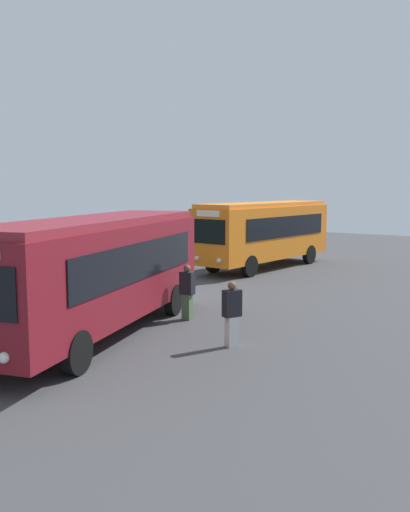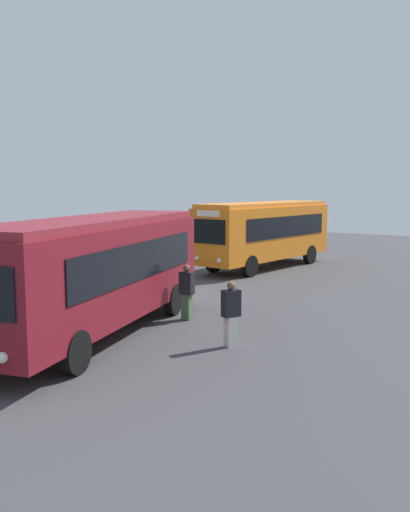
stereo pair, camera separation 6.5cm
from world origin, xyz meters
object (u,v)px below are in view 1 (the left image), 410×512
(bus_maroon, at_px, (96,269))
(bus_orange, at_px, (264,231))
(person_center, at_px, (187,291))
(person_left, at_px, (232,313))
(person_far, at_px, (263,244))
(person_right, at_px, (240,246))

(bus_maroon, distance_m, bus_orange, 14.26)
(person_center, bearing_deg, person_left, 52.99)
(person_far, bearing_deg, bus_orange, -120.87)
(person_far, bearing_deg, person_left, -124.22)
(bus_maroon, bearing_deg, person_far, 176.20)
(person_right, bearing_deg, person_center, -67.68)
(person_right, xyz_separation_m, person_far, (1.73, -0.51, 0.02))
(bus_orange, bearing_deg, person_center, 21.21)
(person_left, bearing_deg, person_right, -34.99)
(bus_orange, xyz_separation_m, person_left, (-12.93, -5.79, -1.00))
(person_right, bearing_deg, bus_maroon, -75.22)
(person_far, bearing_deg, bus_maroon, -136.97)
(bus_orange, distance_m, person_center, 11.64)
(bus_orange, xyz_separation_m, person_right, (1.06, 2.01, -1.03))
(person_center, distance_m, person_far, 14.71)
(person_far, bearing_deg, person_right, -165.54)
(person_center, relative_size, person_right, 1.03)
(bus_orange, height_order, person_left, bus_orange)
(person_center, xyz_separation_m, person_far, (13.96, 4.63, -0.02))
(person_center, bearing_deg, person_far, -165.19)
(bus_orange, bearing_deg, bus_maroon, 14.13)
(person_right, height_order, person_far, person_far)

